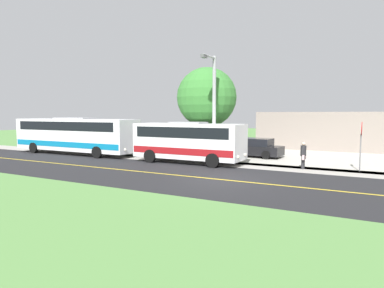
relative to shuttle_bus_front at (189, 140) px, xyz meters
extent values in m
plane|color=#548442|center=(4.51, 4.36, -1.54)|extent=(120.00, 120.00, 0.00)
cube|color=black|center=(4.51, 4.36, -1.54)|extent=(8.00, 100.00, 0.01)
cube|color=#9E9991|center=(-0.69, 4.36, -1.54)|extent=(2.40, 100.00, 0.01)
cube|color=#B2ADA3|center=(-7.89, 7.36, -1.54)|extent=(14.00, 36.00, 0.01)
cube|color=gold|center=(4.51, 4.36, -1.53)|extent=(0.16, 100.00, 0.00)
cube|color=white|center=(0.00, 0.00, -0.03)|extent=(2.42, 7.60, 2.33)
cube|color=maroon|center=(0.00, 0.00, -0.64)|extent=(2.46, 7.45, 0.44)
cube|color=black|center=(0.00, 0.00, 0.58)|extent=(2.46, 6.84, 0.70)
cube|color=gray|center=(0.00, 0.00, 1.19)|extent=(1.45, 2.28, 0.12)
cylinder|color=black|center=(-1.21, 2.36, -1.09)|extent=(0.25, 0.90, 0.90)
cylinder|color=black|center=(1.21, 2.36, -1.09)|extent=(0.25, 0.90, 0.90)
cylinder|color=black|center=(-1.21, -2.36, -1.09)|extent=(0.25, 0.90, 0.90)
cylinder|color=black|center=(1.21, -2.36, -1.09)|extent=(0.25, 0.90, 0.90)
sphere|color=#F2EACC|center=(-0.66, 3.82, -0.84)|extent=(0.20, 0.20, 0.20)
sphere|color=#F2EACC|center=(0.66, 3.82, -0.84)|extent=(0.20, 0.20, 0.20)
cube|color=white|center=(-0.05, -10.81, 0.09)|extent=(2.52, 11.62, 2.56)
cube|color=#0C72A5|center=(-0.05, -10.81, -0.64)|extent=(2.56, 11.39, 0.44)
cube|color=black|center=(-0.05, -10.81, 0.82)|extent=(2.56, 10.46, 0.70)
cube|color=gray|center=(-0.05, -10.81, 1.43)|extent=(1.51, 3.49, 0.12)
cylinder|color=black|center=(-1.31, -7.20, -1.09)|extent=(0.25, 0.90, 0.90)
cylinder|color=black|center=(1.21, -7.20, -1.09)|extent=(0.25, 0.90, 0.90)
cylinder|color=black|center=(-1.31, -14.41, -1.09)|extent=(0.25, 0.90, 0.90)
cylinder|color=black|center=(1.21, -14.41, -1.09)|extent=(0.25, 0.90, 0.90)
sphere|color=#F2EACC|center=(-0.74, -4.97, -0.84)|extent=(0.20, 0.20, 0.20)
sphere|color=#F2EACC|center=(0.64, -4.97, -0.84)|extent=(0.20, 0.20, 0.20)
cylinder|color=#262628|center=(-1.05, 7.41, -1.14)|extent=(0.18, 0.18, 0.80)
cylinder|color=#262628|center=(-0.85, 7.41, -1.14)|extent=(0.18, 0.18, 0.80)
cylinder|color=#262628|center=(-0.95, 7.41, -0.43)|extent=(0.34, 0.34, 0.63)
sphere|color=beige|center=(-0.95, 7.41, -0.01)|extent=(0.22, 0.22, 0.22)
cylinder|color=#262628|center=(-1.13, 7.41, -0.40)|extent=(0.27, 0.10, 0.57)
cube|color=beige|center=(-1.21, 7.46, -0.81)|extent=(0.20, 0.12, 0.28)
cylinder|color=#262628|center=(-0.77, 7.41, -0.40)|extent=(0.27, 0.10, 0.57)
cube|color=beige|center=(-0.69, 7.46, -0.81)|extent=(0.20, 0.12, 0.28)
cylinder|color=slate|center=(-1.59, 10.48, -0.44)|extent=(0.07, 0.07, 2.20)
cylinder|color=red|center=(-1.59, 10.50, 0.96)|extent=(0.76, 0.03, 0.76)
cylinder|color=#9E9EA3|center=(-0.49, 1.68, 2.03)|extent=(0.24, 0.24, 7.14)
cylinder|color=#9E9EA3|center=(0.31, 1.68, 5.45)|extent=(1.60, 0.14, 0.14)
cube|color=#59595B|center=(1.11, 1.68, 5.35)|extent=(0.50, 0.24, 0.20)
cube|color=black|center=(-5.22, 2.93, -1.01)|extent=(2.16, 4.53, 0.70)
cube|color=black|center=(-5.20, 3.13, -0.38)|extent=(1.73, 2.54, 0.57)
cylinder|color=black|center=(-4.44, 1.49, -1.22)|extent=(0.27, 0.66, 0.64)
cylinder|color=black|center=(-6.23, 1.64, -1.22)|extent=(0.27, 0.66, 0.64)
cylinder|color=black|center=(-4.21, 4.21, -1.22)|extent=(0.27, 0.66, 0.64)
cylinder|color=black|center=(-6.00, 4.36, -1.22)|extent=(0.27, 0.66, 0.64)
cylinder|color=brown|center=(-2.89, -0.02, -0.10)|extent=(0.36, 0.36, 2.89)
sphere|color=#387A33|center=(-2.89, -0.02, 3.03)|extent=(4.48, 4.48, 4.48)
cube|color=gray|center=(-16.89, 10.28, 0.22)|extent=(10.00, 18.53, 3.52)
camera|label=1|loc=(20.15, 10.97, 1.80)|focal=31.58mm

